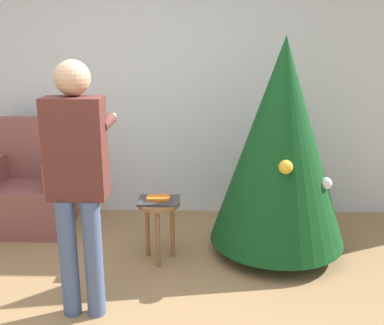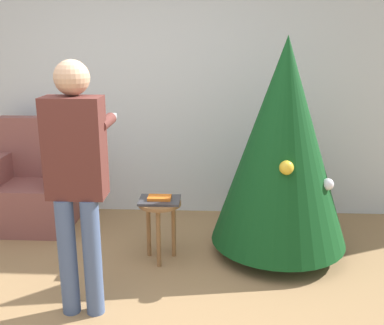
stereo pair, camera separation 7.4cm
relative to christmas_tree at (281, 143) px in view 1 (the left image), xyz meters
The scene contains 7 objects.
wall_back 1.62m from the christmas_tree, 143.24° to the left, with size 8.00×0.06×2.70m.
christmas_tree is the anchor object (origin of this frame).
armchair 2.41m from the christmas_tree, 168.69° to the left, with size 0.73×0.61×1.05m.
person_standing 1.69m from the christmas_tree, 147.87° to the right, with size 0.39×0.57×1.68m.
side_stool 1.15m from the christmas_tree, 169.53° to the right, with size 0.35×0.35×0.52m.
laptop 1.10m from the christmas_tree, 169.53° to the right, with size 0.33×0.24×0.02m.
book 1.09m from the christmas_tree, 169.53° to the right, with size 0.19×0.12×0.02m.
Camera 1 is at (0.62, -2.29, 1.81)m, focal length 42.00 mm.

